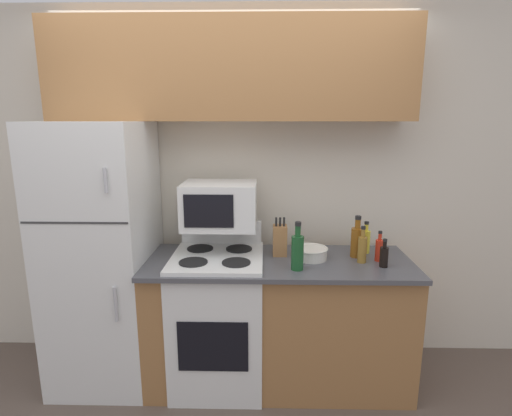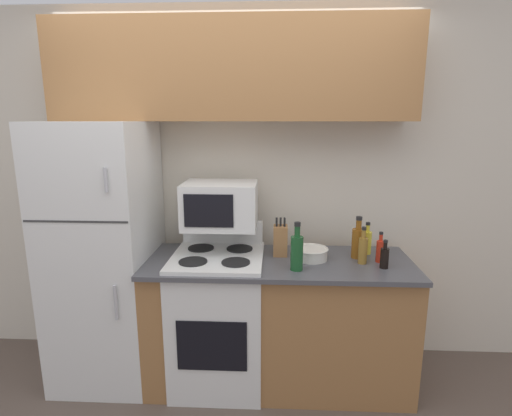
{
  "view_description": "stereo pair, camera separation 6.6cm",
  "coord_description": "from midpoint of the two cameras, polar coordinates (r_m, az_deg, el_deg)",
  "views": [
    {
      "loc": [
        0.23,
        -2.18,
        1.78
      ],
      "look_at": [
        0.17,
        0.28,
        1.23
      ],
      "focal_mm": 28.0,
      "sensor_mm": 36.0,
      "label": 1
    },
    {
      "loc": [
        0.29,
        -2.18,
        1.78
      ],
      "look_at": [
        0.17,
        0.28,
        1.23
      ],
      "focal_mm": 28.0,
      "sensor_mm": 36.0,
      "label": 2
    }
  ],
  "objects": [
    {
      "name": "ground_plane",
      "position": [
        2.83,
        -4.76,
        -26.53
      ],
      "size": [
        12.0,
        12.0,
        0.0
      ],
      "primitive_type": "plane",
      "color": "brown"
    },
    {
      "name": "wall_back",
      "position": [
        2.97,
        -3.73,
        2.75
      ],
      "size": [
        8.0,
        0.05,
        2.55
      ],
      "color": "beige",
      "rests_on": "ground_plane"
    },
    {
      "name": "lower_cabinets",
      "position": [
        2.82,
        2.48,
        -15.74
      ],
      "size": [
        1.73,
        0.65,
        0.88
      ],
      "color": "#9E6B3D",
      "rests_on": "ground_plane"
    },
    {
      "name": "refrigerator",
      "position": [
        2.91,
        -21.59,
        -6.3
      ],
      "size": [
        0.64,
        0.73,
        1.77
      ],
      "color": "white",
      "rests_on": "ground_plane"
    },
    {
      "name": "upper_cabinets",
      "position": [
        2.76,
        -4.34,
        18.91
      ],
      "size": [
        2.37,
        0.33,
        0.64
      ],
      "color": "#9E6B3D",
      "rests_on": "refrigerator"
    },
    {
      "name": "stove",
      "position": [
        2.82,
        -6.05,
        -15.2
      ],
      "size": [
        0.59,
        0.63,
        1.07
      ],
      "color": "white",
      "rests_on": "ground_plane"
    },
    {
      "name": "microwave",
      "position": [
        2.67,
        -5.92,
        0.43
      ],
      "size": [
        0.48,
        0.38,
        0.3
      ],
      "color": "white",
      "rests_on": "stove"
    },
    {
      "name": "knife_block",
      "position": [
        2.69,
        2.72,
        -4.59
      ],
      "size": [
        0.09,
        0.11,
        0.26
      ],
      "color": "#9E6B3D",
      "rests_on": "lower_cabinets"
    },
    {
      "name": "bowl",
      "position": [
        2.65,
        7.14,
        -6.36
      ],
      "size": [
        0.22,
        0.22,
        0.08
      ],
      "color": "silver",
      "rests_on": "lower_cabinets"
    },
    {
      "name": "bottle_soy_sauce",
      "position": [
        2.6,
        17.12,
        -6.57
      ],
      "size": [
        0.05,
        0.05,
        0.18
      ],
      "color": "black",
      "rests_on": "lower_cabinets"
    },
    {
      "name": "bottle_vinegar",
      "position": [
        2.63,
        14.24,
        -5.6
      ],
      "size": [
        0.06,
        0.06,
        0.24
      ],
      "color": "olive",
      "rests_on": "lower_cabinets"
    },
    {
      "name": "bottle_cooking_spray",
      "position": [
        2.83,
        14.74,
        -4.52
      ],
      "size": [
        0.06,
        0.06,
        0.22
      ],
      "color": "gold",
      "rests_on": "lower_cabinets"
    },
    {
      "name": "bottle_hot_sauce",
      "position": [
        2.7,
        16.52,
        -5.67
      ],
      "size": [
        0.05,
        0.05,
        0.2
      ],
      "color": "red",
      "rests_on": "lower_cabinets"
    },
    {
      "name": "bottle_whiskey",
      "position": [
        2.73,
        13.55,
        -4.6
      ],
      "size": [
        0.08,
        0.08,
        0.28
      ],
      "color": "brown",
      "rests_on": "lower_cabinets"
    },
    {
      "name": "bottle_wine_green",
      "position": [
        2.44,
        5.17,
        -6.14
      ],
      "size": [
        0.08,
        0.08,
        0.3
      ],
      "color": "#194C23",
      "rests_on": "lower_cabinets"
    }
  ]
}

